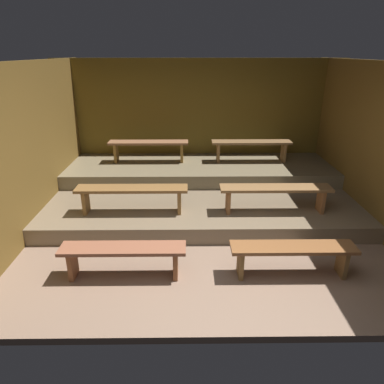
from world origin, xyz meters
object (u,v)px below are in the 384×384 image
(bench_floor_right, at_px, (293,252))
(bench_lower_left, at_px, (132,192))
(bench_middle_right, at_px, (251,145))
(bench_middle_left, at_px, (149,146))
(bench_floor_left, at_px, (123,253))
(bench_lower_right, at_px, (275,192))

(bench_floor_right, height_order, bench_lower_left, bench_lower_left)
(bench_middle_right, bearing_deg, bench_middle_left, 180.00)
(bench_floor_left, xyz_separation_m, bench_lower_right, (2.00, 1.22, 0.25))
(bench_floor_right, distance_m, bench_lower_left, 2.35)
(bench_lower_left, bearing_deg, bench_floor_right, -31.37)
(bench_floor_left, bearing_deg, bench_lower_right, 31.37)
(bench_lower_right, bearing_deg, bench_floor_left, -148.63)
(bench_lower_right, bearing_deg, bench_floor_right, -93.18)
(bench_lower_left, relative_size, bench_middle_left, 1.08)
(bench_floor_right, bearing_deg, bench_lower_right, 86.82)
(bench_middle_left, relative_size, bench_middle_right, 1.00)
(bench_lower_left, height_order, bench_middle_left, bench_middle_left)
(bench_middle_left, bearing_deg, bench_lower_left, -92.29)
(bench_lower_left, bearing_deg, bench_middle_right, 40.82)
(bench_floor_left, relative_size, bench_floor_right, 1.00)
(bench_lower_left, height_order, bench_middle_right, bench_middle_right)
(bench_middle_left, bearing_deg, bench_middle_right, 0.00)
(bench_lower_right, xyz_separation_m, bench_middle_right, (-0.07, 1.72, 0.24))
(bench_floor_right, relative_size, bench_lower_right, 0.89)
(bench_middle_left, distance_m, bench_middle_right, 1.93)
(bench_middle_left, bearing_deg, bench_floor_left, -90.03)
(bench_lower_left, xyz_separation_m, bench_lower_right, (2.07, 0.00, 0.00))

